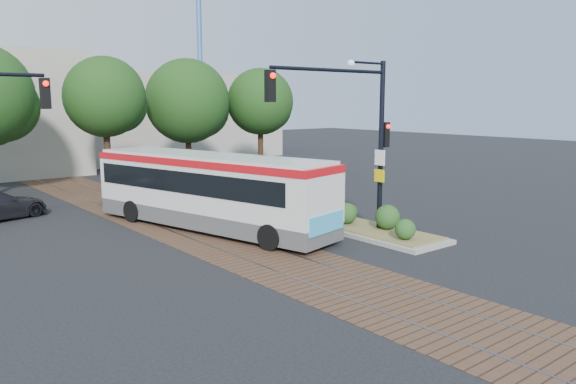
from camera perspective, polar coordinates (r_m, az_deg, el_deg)
name	(u,v)px	position (r m, az deg, el deg)	size (l,w,h in m)	color
ground	(254,251)	(18.31, -3.51, -6.05)	(120.00, 120.00, 0.00)	black
trackbed	(192,230)	(21.60, -9.69, -3.78)	(3.60, 40.00, 0.02)	#533626
tree_row	(97,100)	(32.88, -18.84, 8.80)	(26.40, 5.60, 7.67)	#382314
warehouses	(9,115)	(44.25, -26.50, 6.98)	(40.00, 13.00, 8.00)	#ADA899
crane	(199,37)	(56.36, -8.99, 15.31)	(8.00, 0.50, 18.00)	#3F72B2
city_bus	(209,188)	(21.38, -8.05, 0.43)	(4.66, 10.83, 2.84)	#49494C
traffic_island	(376,226)	(20.71, 8.90, -3.40)	(2.20, 5.20, 1.13)	gray
signal_pole_main	(358,121)	(19.59, 7.09, 7.22)	(5.49, 0.46, 6.00)	black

